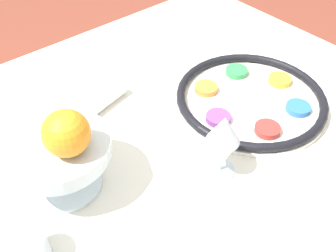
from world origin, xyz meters
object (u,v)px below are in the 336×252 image
at_px(seder_plate, 251,99).
at_px(bread_plate, 22,115).
at_px(wine_glass, 224,133).
at_px(orange_fruit, 66,133).
at_px(napkin_roll, 97,103).
at_px(fruit_stand, 58,153).
at_px(cup_mid, 29,249).

xyz_separation_m(seder_plate, bread_plate, (0.43, -0.30, -0.01)).
relative_size(seder_plate, wine_glass, 2.48).
xyz_separation_m(orange_fruit, napkin_roll, (-0.15, -0.18, -0.14)).
relative_size(seder_plate, napkin_roll, 2.06).
bearing_deg(bread_plate, fruit_stand, 85.00).
relative_size(wine_glass, cup_mid, 2.15).
bearing_deg(seder_plate, bread_plate, -35.03).
relative_size(orange_fruit, napkin_roll, 0.47).
height_order(wine_glass, fruit_stand, wine_glass).
bearing_deg(cup_mid, bread_plate, -112.64).
distance_m(wine_glass, cup_mid, 0.38).
bearing_deg(wine_glass, seder_plate, -154.56).
bearing_deg(fruit_stand, bread_plate, -95.00).
bearing_deg(napkin_roll, seder_plate, 143.49).
bearing_deg(cup_mid, fruit_stand, -140.22).
bearing_deg(wine_glass, orange_fruit, -28.53).
bearing_deg(orange_fruit, seder_plate, 175.96).
distance_m(seder_plate, napkin_roll, 0.36).
distance_m(fruit_stand, napkin_roll, 0.23).
xyz_separation_m(wine_glass, orange_fruit, (0.24, -0.13, 0.05)).
bearing_deg(fruit_stand, cup_mid, 39.78).
bearing_deg(napkin_roll, cup_mid, 40.92).
bearing_deg(wine_glass, bread_plate, -60.54).
bearing_deg(seder_plate, wine_glass, 25.44).
bearing_deg(napkin_roll, fruit_stand, 41.72).
relative_size(napkin_roll, cup_mid, 2.59).
xyz_separation_m(bread_plate, cup_mid, (0.14, 0.33, 0.02)).
bearing_deg(orange_fruit, bread_plate, -92.35).
relative_size(seder_plate, cup_mid, 5.34).
bearing_deg(bread_plate, cup_mid, 67.36).
bearing_deg(orange_fruit, cup_mid, 26.60).
distance_m(napkin_roll, cup_mid, 0.37).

